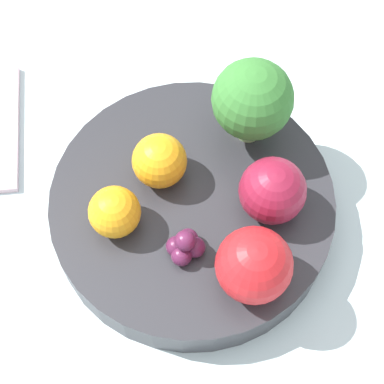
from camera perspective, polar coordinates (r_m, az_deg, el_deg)
ground_plane at (r=0.53m, az=0.00°, el=-3.22°), size 6.00×6.00×0.00m
table_surface at (r=0.52m, az=0.00°, el=-2.77°), size 1.20×1.20×0.02m
bowl at (r=0.50m, az=0.00°, el=-1.45°), size 0.22×0.22×0.03m
broccoli at (r=0.47m, az=5.40°, el=8.12°), size 0.06×0.06×0.08m
apple_red at (r=0.43m, az=5.54°, el=-6.49°), size 0.05×0.05×0.05m
apple_green at (r=0.46m, az=7.17°, el=0.11°), size 0.05×0.05×0.05m
orange_front at (r=0.47m, az=-2.91°, el=2.77°), size 0.04×0.04×0.04m
orange_back at (r=0.46m, az=-6.90°, el=-1.78°), size 0.04×0.04×0.04m
grape_cluster at (r=0.45m, az=-0.62°, el=-4.80°), size 0.03×0.03×0.03m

